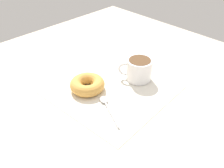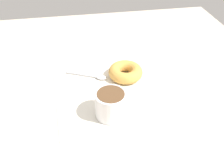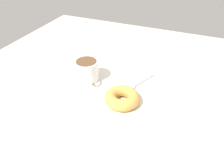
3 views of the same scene
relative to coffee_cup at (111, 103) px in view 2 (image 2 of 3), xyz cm
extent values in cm
cube|color=beige|center=(-11.26, 0.92, -5.17)|extent=(120.00, 120.00, 2.00)
cube|color=white|center=(-10.67, 2.08, -4.02)|extent=(37.09, 37.09, 0.30)
cylinder|color=white|center=(0.12, -0.14, -0.19)|extent=(8.57, 8.57, 7.36)
cylinder|color=brown|center=(0.12, -0.14, 3.29)|extent=(7.37, 7.37, 0.60)
torus|color=white|center=(-2.92, 3.45, -0.19)|extent=(3.93, 4.41, 5.02)
torus|color=gold|center=(-16.40, 7.62, -1.96)|extent=(11.25, 11.25, 3.81)
ellipsoid|color=silver|center=(-16.73, -0.43, -3.42)|extent=(3.68, 4.27, 0.90)
cylinder|color=silver|center=(-19.58, -6.68, -3.59)|extent=(5.26, 10.65, 0.56)
camera|label=1|loc=(-56.80, -44.26, 45.21)|focal=40.00mm
camera|label=2|loc=(48.91, -8.29, 45.81)|focal=40.00mm
camera|label=3|loc=(-34.15, 58.05, 41.98)|focal=35.00mm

